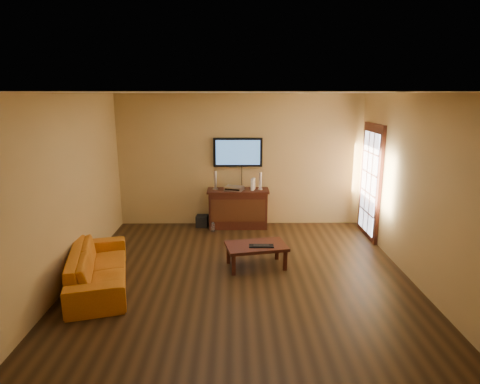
{
  "coord_description": "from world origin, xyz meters",
  "views": [
    {
      "loc": [
        -0.11,
        -5.66,
        2.68
      ],
      "look_at": [
        -0.02,
        0.8,
        1.1
      ],
      "focal_mm": 30.0,
      "sensor_mm": 36.0,
      "label": 1
    }
  ],
  "objects_px": {
    "sofa": "(98,261)",
    "subwoofer": "(202,221)",
    "speaker_right": "(260,182)",
    "speaker_left": "(215,181)",
    "coffee_table": "(256,248)",
    "bottle": "(213,227)",
    "game_console": "(253,184)",
    "media_console": "(238,208)",
    "television": "(238,152)",
    "keyboard": "(261,246)",
    "av_receiver": "(234,188)"
  },
  "relations": [
    {
      "from": "media_console",
      "to": "speaker_left",
      "type": "bearing_deg",
      "value": 174.89
    },
    {
      "from": "speaker_left",
      "to": "bottle",
      "type": "distance_m",
      "value": 0.94
    },
    {
      "from": "subwoofer",
      "to": "bottle",
      "type": "bearing_deg",
      "value": -48.3
    },
    {
      "from": "media_console",
      "to": "subwoofer",
      "type": "relative_size",
      "value": 5.29
    },
    {
      "from": "subwoofer",
      "to": "television",
      "type": "bearing_deg",
      "value": 17.4
    },
    {
      "from": "coffee_table",
      "to": "subwoofer",
      "type": "height_order",
      "value": "coffee_table"
    },
    {
      "from": "television",
      "to": "sofa",
      "type": "distance_m",
      "value": 3.63
    },
    {
      "from": "coffee_table",
      "to": "game_console",
      "type": "height_order",
      "value": "game_console"
    },
    {
      "from": "coffee_table",
      "to": "bottle",
      "type": "xyz_separation_m",
      "value": [
        -0.77,
        1.68,
        -0.22
      ]
    },
    {
      "from": "coffee_table",
      "to": "av_receiver",
      "type": "bearing_deg",
      "value": 100.27
    },
    {
      "from": "television",
      "to": "speaker_right",
      "type": "xyz_separation_m",
      "value": [
        0.45,
        -0.18,
        -0.57
      ]
    },
    {
      "from": "television",
      "to": "speaker_left",
      "type": "xyz_separation_m",
      "value": [
        -0.46,
        -0.16,
        -0.56
      ]
    },
    {
      "from": "game_console",
      "to": "bottle",
      "type": "height_order",
      "value": "game_console"
    },
    {
      "from": "speaker_left",
      "to": "subwoofer",
      "type": "bearing_deg",
      "value": -178.75
    },
    {
      "from": "sofa",
      "to": "speaker_left",
      "type": "relative_size",
      "value": 4.95
    },
    {
      "from": "sofa",
      "to": "subwoofer",
      "type": "distance_m",
      "value": 2.92
    },
    {
      "from": "coffee_table",
      "to": "media_console",
      "type": "bearing_deg",
      "value": 97.82
    },
    {
      "from": "television",
      "to": "bottle",
      "type": "relative_size",
      "value": 4.97
    },
    {
      "from": "television",
      "to": "subwoofer",
      "type": "relative_size",
      "value": 4.23
    },
    {
      "from": "speaker_right",
      "to": "av_receiver",
      "type": "relative_size",
      "value": 0.99
    },
    {
      "from": "game_console",
      "to": "subwoofer",
      "type": "xyz_separation_m",
      "value": [
        -1.05,
        0.04,
        -0.79
      ]
    },
    {
      "from": "television",
      "to": "speaker_left",
      "type": "height_order",
      "value": "television"
    },
    {
      "from": "coffee_table",
      "to": "av_receiver",
      "type": "distance_m",
      "value": 2.03
    },
    {
      "from": "speaker_right",
      "to": "speaker_left",
      "type": "bearing_deg",
      "value": 178.4
    },
    {
      "from": "media_console",
      "to": "game_console",
      "type": "distance_m",
      "value": 0.59
    },
    {
      "from": "speaker_right",
      "to": "bottle",
      "type": "bearing_deg",
      "value": -162.12
    },
    {
      "from": "bottle",
      "to": "television",
      "type": "bearing_deg",
      "value": 44.31
    },
    {
      "from": "speaker_right",
      "to": "av_receiver",
      "type": "height_order",
      "value": "speaker_right"
    },
    {
      "from": "television",
      "to": "media_console",
      "type": "bearing_deg",
      "value": -90.0
    },
    {
      "from": "media_console",
      "to": "keyboard",
      "type": "height_order",
      "value": "media_console"
    },
    {
      "from": "sofa",
      "to": "bottle",
      "type": "distance_m",
      "value": 2.76
    },
    {
      "from": "coffee_table",
      "to": "bottle",
      "type": "bearing_deg",
      "value": 114.69
    },
    {
      "from": "media_console",
      "to": "subwoofer",
      "type": "bearing_deg",
      "value": 177.31
    },
    {
      "from": "coffee_table",
      "to": "av_receiver",
      "type": "relative_size",
      "value": 2.9
    },
    {
      "from": "sofa",
      "to": "subwoofer",
      "type": "bearing_deg",
      "value": -40.85
    },
    {
      "from": "coffee_table",
      "to": "sofa",
      "type": "relative_size",
      "value": 0.54
    },
    {
      "from": "sofa",
      "to": "keyboard",
      "type": "distance_m",
      "value": 2.42
    },
    {
      "from": "keyboard",
      "to": "subwoofer",
      "type": "bearing_deg",
      "value": 117.63
    },
    {
      "from": "sofa",
      "to": "av_receiver",
      "type": "distance_m",
      "value": 3.22
    },
    {
      "from": "sofa",
      "to": "speaker_right",
      "type": "xyz_separation_m",
      "value": [
        2.47,
        2.6,
        0.58
      ]
    },
    {
      "from": "speaker_right",
      "to": "av_receiver",
      "type": "xyz_separation_m",
      "value": [
        -0.53,
        -0.07,
        -0.12
      ]
    },
    {
      "from": "speaker_left",
      "to": "keyboard",
      "type": "distance_m",
      "value": 2.32
    },
    {
      "from": "coffee_table",
      "to": "av_receiver",
      "type": "xyz_separation_m",
      "value": [
        -0.35,
        1.93,
        0.52
      ]
    },
    {
      "from": "speaker_right",
      "to": "keyboard",
      "type": "relative_size",
      "value": 0.91
    },
    {
      "from": "television",
      "to": "speaker_right",
      "type": "height_order",
      "value": "television"
    },
    {
      "from": "keyboard",
      "to": "av_receiver",
      "type": "bearing_deg",
      "value": 101.96
    },
    {
      "from": "television",
      "to": "subwoofer",
      "type": "bearing_deg",
      "value": -167.66
    },
    {
      "from": "subwoofer",
      "to": "keyboard",
      "type": "distance_m",
      "value": 2.37
    },
    {
      "from": "television",
      "to": "speaker_right",
      "type": "bearing_deg",
      "value": -21.98
    },
    {
      "from": "bottle",
      "to": "sofa",
      "type": "bearing_deg",
      "value": -123.49
    }
  ]
}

